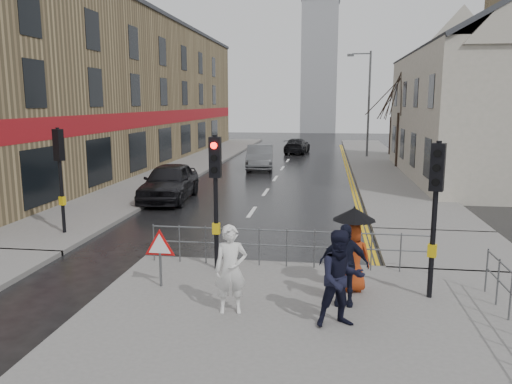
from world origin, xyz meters
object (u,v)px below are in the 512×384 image
(pedestrian_with_umbrella, at_px, (353,244))
(car_parked, at_px, (169,182))
(pedestrian_a, at_px, (231,269))
(car_mid, at_px, (260,157))
(pedestrian_b, at_px, (341,279))
(pedestrian_d, at_px, (344,264))

(pedestrian_with_umbrella, height_order, car_parked, pedestrian_with_umbrella)
(pedestrian_a, distance_m, car_parked, 12.83)
(pedestrian_with_umbrella, relative_size, car_mid, 0.40)
(car_parked, distance_m, car_mid, 11.37)
(pedestrian_b, height_order, car_mid, pedestrian_b)
(pedestrian_a, bearing_deg, pedestrian_d, 5.92)
(pedestrian_a, distance_m, pedestrian_with_umbrella, 2.91)
(pedestrian_a, distance_m, pedestrian_d, 2.36)
(pedestrian_with_umbrella, bearing_deg, car_mid, 103.13)
(pedestrian_b, bearing_deg, pedestrian_a, 154.36)
(pedestrian_d, bearing_deg, pedestrian_a, -160.20)
(pedestrian_with_umbrella, relative_size, car_parked, 0.39)
(pedestrian_d, xyz_separation_m, car_mid, (-4.75, 22.12, -0.23))
(pedestrian_b, distance_m, car_mid, 23.65)
(car_mid, bearing_deg, pedestrian_with_umbrella, -82.96)
(pedestrian_d, height_order, car_parked, pedestrian_d)
(pedestrian_b, relative_size, pedestrian_d, 1.08)
(pedestrian_a, bearing_deg, car_mid, 83.96)
(pedestrian_b, xyz_separation_m, pedestrian_d, (0.08, 1.06, -0.07))
(pedestrian_a, bearing_deg, car_parked, 101.01)
(pedestrian_a, height_order, pedestrian_d, pedestrian_a)
(pedestrian_b, relative_size, car_mid, 0.39)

